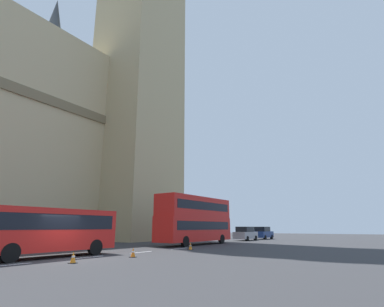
{
  "coord_description": "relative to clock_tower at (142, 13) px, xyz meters",
  "views": [
    {
      "loc": [
        -10.75,
        -16.06,
        1.8
      ],
      "look_at": [
        15.96,
        2.2,
        9.75
      ],
      "focal_mm": 28.04,
      "sensor_mm": 36.0,
      "label": 1
    }
  ],
  "objects": [
    {
      "name": "sedan_trailing",
      "position": [
        13.89,
        -14.17,
        -36.54
      ],
      "size": [
        4.4,
        1.86,
        1.85
      ],
      "color": "navy",
      "rests_on": "ground_plane"
    },
    {
      "name": "lane_centre_marking",
      "position": [
        -23.92,
        -15.98,
        -37.45
      ],
      "size": [
        29.8,
        0.16,
        0.01
      ],
      "color": "silver",
      "rests_on": "ground_plane"
    },
    {
      "name": "double_decker_bus",
      "position": [
        -4.5,
        -13.99,
        -34.75
      ],
      "size": [
        10.93,
        2.54,
        4.9
      ],
      "color": "red",
      "rests_on": "ground_plane"
    },
    {
      "name": "traffic_cone_middle",
      "position": [
        -17.76,
        -18.2,
        -37.17
      ],
      "size": [
        0.36,
        0.36,
        0.58
      ],
      "color": "black",
      "rests_on": "ground_plane"
    },
    {
      "name": "ground_plane",
      "position": [
        -20.87,
        -15.98,
        -37.46
      ],
      "size": [
        160.0,
        160.0,
        0.0
      ],
      "primitive_type": "plane",
      "color": "#333335"
    },
    {
      "name": "clock_tower",
      "position": [
        0.0,
        0.0,
        0.0
      ],
      "size": [
        12.27,
        12.27,
        71.0
      ],
      "color": "tan",
      "rests_on": "ground_plane"
    },
    {
      "name": "traffic_cone_east",
      "position": [
        -10.69,
        -17.58,
        -37.17
      ],
      "size": [
        0.36,
        0.36,
        0.58
      ],
      "color": "black",
      "rests_on": "ground_plane"
    },
    {
      "name": "sedan_lead",
      "position": [
        7.93,
        -13.99,
        -36.54
      ],
      "size": [
        4.4,
        1.86,
        1.85
      ],
      "color": "gray",
      "rests_on": "ground_plane"
    },
    {
      "name": "traffic_cone_west",
      "position": [
        -21.74,
        -17.93,
        -37.17
      ],
      "size": [
        0.36,
        0.36,
        0.58
      ],
      "color": "black",
      "rests_on": "ground_plane"
    }
  ]
}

